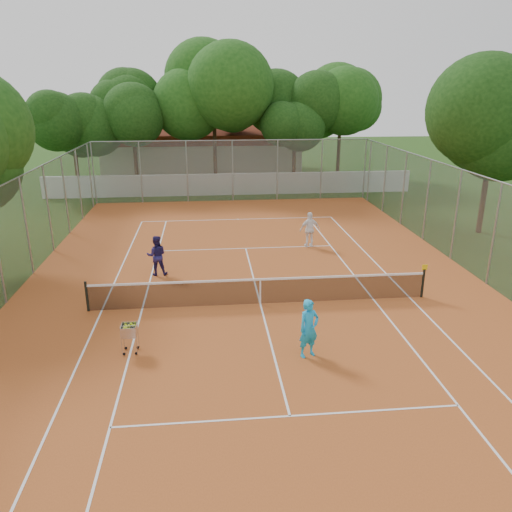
{
  "coord_description": "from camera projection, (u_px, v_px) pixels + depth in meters",
  "views": [
    {
      "loc": [
        -1.77,
        -16.08,
        7.33
      ],
      "look_at": [
        0.0,
        1.5,
        1.3
      ],
      "focal_mm": 35.0,
      "sensor_mm": 36.0,
      "label": 1
    }
  ],
  "objects": [
    {
      "name": "clubhouse",
      "position": [
        202.0,
        147.0,
        44.09
      ],
      "size": [
        16.4,
        9.0,
        4.4
      ],
      "primitive_type": "cube",
      "color": "beige",
      "rests_on": "ground"
    },
    {
      "name": "player_near",
      "position": [
        309.0,
        328.0,
        14.0
      ],
      "size": [
        0.74,
        0.62,
        1.72
      ],
      "primitive_type": "imported",
      "rotation": [
        0.0,
        0.0,
        0.4
      ],
      "color": "#1AA4E3",
      "rests_on": "court_pad"
    },
    {
      "name": "boundary_wall",
      "position": [
        231.0,
        184.0,
        35.33
      ],
      "size": [
        26.0,
        0.3,
        1.5
      ],
      "primitive_type": "cube",
      "color": "white",
      "rests_on": "ground"
    },
    {
      "name": "court_lines",
      "position": [
        260.0,
        304.0,
        17.67
      ],
      "size": [
        10.98,
        23.78,
        0.01
      ],
      "primitive_type": "cube",
      "color": "white",
      "rests_on": "court_pad"
    },
    {
      "name": "player_far_left",
      "position": [
        157.0,
        255.0,
        20.15
      ],
      "size": [
        0.82,
        0.65,
        1.65
      ],
      "primitive_type": "imported",
      "rotation": [
        0.0,
        0.0,
        3.17
      ],
      "color": "navy",
      "rests_on": "court_pad"
    },
    {
      "name": "court_pad",
      "position": [
        260.0,
        304.0,
        17.68
      ],
      "size": [
        18.0,
        34.0,
        0.02
      ],
      "primitive_type": "cube",
      "color": "#AD5321",
      "rests_on": "ground"
    },
    {
      "name": "player_far_right",
      "position": [
        310.0,
        230.0,
        23.71
      ],
      "size": [
        1.04,
        0.55,
        1.7
      ],
      "primitive_type": "imported",
      "rotation": [
        0.0,
        0.0,
        3.28
      ],
      "color": "white",
      "rests_on": "court_pad"
    },
    {
      "name": "ground",
      "position": [
        260.0,
        304.0,
        17.68
      ],
      "size": [
        120.0,
        120.0,
        0.0
      ],
      "primitive_type": "plane",
      "color": "#1B380F",
      "rests_on": "ground"
    },
    {
      "name": "ball_hopper",
      "position": [
        130.0,
        338.0,
        14.3
      ],
      "size": [
        0.59,
        0.59,
        0.95
      ],
      "primitive_type": "cube",
      "rotation": [
        0.0,
        0.0,
        -0.37
      ],
      "color": "#B4B5BB",
      "rests_on": "court_pad"
    },
    {
      "name": "tennis_net",
      "position": [
        260.0,
        291.0,
        17.51
      ],
      "size": [
        11.88,
        0.1,
        0.98
      ],
      "primitive_type": "cube",
      "color": "black",
      "rests_on": "court_pad"
    },
    {
      "name": "perimeter_fence",
      "position": [
        260.0,
        251.0,
        17.03
      ],
      "size": [
        18.0,
        34.0,
        4.0
      ],
      "primitive_type": "cube",
      "color": "slate",
      "rests_on": "ground"
    },
    {
      "name": "tropical_trees",
      "position": [
        228.0,
        120.0,
        36.78
      ],
      "size": [
        29.0,
        19.0,
        10.0
      ],
      "primitive_type": "cube",
      "color": "black",
      "rests_on": "ground"
    }
  ]
}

